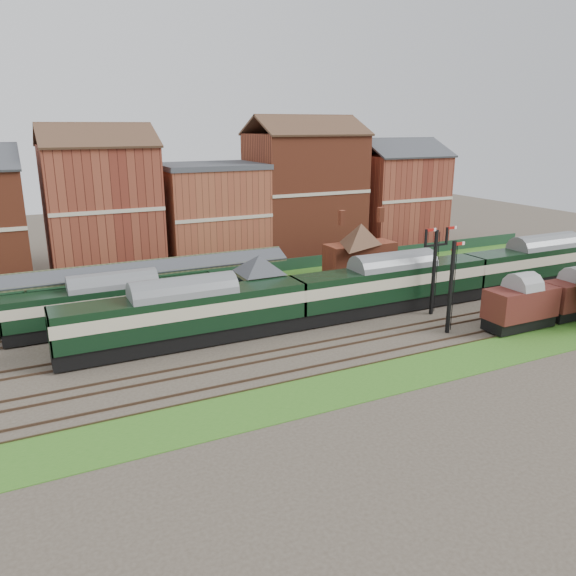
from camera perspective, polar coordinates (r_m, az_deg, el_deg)
name	(u,v)px	position (r m, az deg, el deg)	size (l,w,h in m)	color
ground	(305,325)	(49.91, 1.78, -3.78)	(160.00, 160.00, 0.00)	#473D33
grass_back	(240,281)	(63.81, -4.94, 0.68)	(90.00, 4.50, 0.06)	#2D6619
grass_front	(385,377)	(40.50, 9.83, -8.92)	(90.00, 5.00, 0.06)	#2D6619
fence	(233,271)	(65.43, -5.59, 1.71)	(90.00, 0.12, 1.50)	#193823
platform	(216,298)	(56.41, -7.37, -0.99)	(55.00, 3.40, 1.00)	#2D2D2D
signal_box	(259,286)	(50.49, -2.92, 0.25)	(5.40, 5.40, 6.00)	#59694B
brick_hut	(335,295)	(54.56, 4.84, -0.75)	(3.20, 2.64, 2.94)	maroon
station_building	(360,248)	(62.82, 7.36, 4.05)	(8.10, 8.10, 5.90)	brown
canopy	(153,264)	(53.80, -13.58, 2.35)	(26.00, 3.89, 4.08)	#454E31
semaphore_bracket	(435,266)	(53.19, 14.67, 2.17)	(3.60, 0.25, 8.18)	black
semaphore_siding	(451,286)	(48.76, 16.23, 0.20)	(1.23, 0.25, 8.00)	black
town_backdrop	(210,210)	(70.63, -7.90, 7.89)	(69.00, 10.00, 16.00)	brown
dmu_train	(392,283)	(53.84, 10.53, 0.46)	(60.33, 3.17, 4.63)	black
platform_railcar	(114,302)	(50.56, -17.23, -1.38)	(17.86, 2.81, 4.11)	black
goods_van_a	(520,305)	(52.24, 22.54, -1.59)	(6.42, 2.78, 3.89)	black
goods_van_b	(575,295)	(57.50, 27.12, -0.68)	(6.13, 2.65, 3.72)	black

